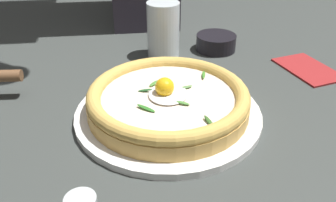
{
  "coord_description": "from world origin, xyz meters",
  "views": [
    {
      "loc": [
        0.5,
        0.09,
        0.34
      ],
      "look_at": [
        0.0,
        0.03,
        0.03
      ],
      "focal_mm": 38.01,
      "sensor_mm": 36.0,
      "label": 1
    }
  ],
  "objects_px": {
    "drinking_glass": "(163,34)",
    "folded_napkin": "(308,68)",
    "pizza": "(168,100)",
    "side_bowl": "(216,43)"
  },
  "relations": [
    {
      "from": "side_bowl",
      "to": "folded_napkin",
      "type": "height_order",
      "value": "side_bowl"
    },
    {
      "from": "pizza",
      "to": "folded_napkin",
      "type": "relative_size",
      "value": 1.92
    },
    {
      "from": "pizza",
      "to": "side_bowl",
      "type": "relative_size",
      "value": 2.86
    },
    {
      "from": "pizza",
      "to": "drinking_glass",
      "type": "bearing_deg",
      "value": -170.83
    },
    {
      "from": "side_bowl",
      "to": "drinking_glass",
      "type": "xyz_separation_m",
      "value": [
        0.05,
        -0.12,
        0.03
      ]
    },
    {
      "from": "folded_napkin",
      "to": "side_bowl",
      "type": "bearing_deg",
      "value": -113.49
    },
    {
      "from": "side_bowl",
      "to": "pizza",
      "type": "bearing_deg",
      "value": -14.67
    },
    {
      "from": "pizza",
      "to": "drinking_glass",
      "type": "distance_m",
      "value": 0.26
    },
    {
      "from": "pizza",
      "to": "folded_napkin",
      "type": "xyz_separation_m",
      "value": [
        -0.22,
        0.28,
        -0.03
      ]
    },
    {
      "from": "drinking_glass",
      "to": "folded_napkin",
      "type": "distance_m",
      "value": 0.32
    }
  ]
}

